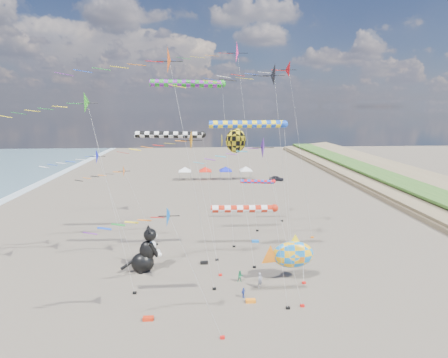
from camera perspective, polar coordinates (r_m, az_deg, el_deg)
ground at (r=30.13m, az=0.86°, el=-24.31°), size 260.00×260.00×0.00m
delta_kite_0 at (r=28.50m, az=4.40°, el=4.63°), size 9.75×1.98×15.51m
delta_kite_1 at (r=40.59m, az=-19.54°, el=3.06°), size 8.21×1.88×13.37m
delta_kite_2 at (r=32.81m, az=-21.99°, el=10.99°), size 9.93×2.05×19.15m
delta_kite_3 at (r=34.59m, az=-6.43°, el=5.86°), size 9.92×2.39×15.68m
delta_kite_4 at (r=45.66m, az=8.33°, el=16.84°), size 14.30×2.23×23.35m
delta_kite_5 at (r=25.58m, az=-9.36°, el=-7.44°), size 8.99×1.77×10.65m
delta_kite_6 at (r=31.95m, az=-11.06°, el=18.33°), size 13.52×2.62×23.09m
delta_kite_7 at (r=39.33m, az=6.44°, el=16.23°), size 13.58×2.66×22.46m
delta_kite_8 at (r=48.27m, az=0.69°, el=19.85°), size 14.89×3.10×26.31m
delta_kite_9 at (r=45.35m, az=-16.89°, el=0.70°), size 9.12×1.66×10.67m
windsock_0 at (r=42.13m, az=-5.54°, el=15.14°), size 10.03×0.88×20.78m
windsock_1 at (r=29.21m, az=3.76°, el=-4.99°), size 7.03×0.66×9.74m
windsock_2 at (r=38.41m, az=-8.40°, el=7.06°), size 8.98×0.75×15.13m
windsock_3 at (r=37.24m, az=4.40°, el=8.81°), size 9.65×0.82×16.32m
windsock_4 at (r=53.67m, az=5.77°, el=-0.48°), size 6.84×0.61×6.79m
angelfish_kite at (r=38.33m, az=1.64°, el=6.08°), size 3.74×3.02×15.38m
cat_inflatable at (r=39.70m, az=-12.85°, el=-11.06°), size 4.15×2.87×5.08m
fish_inflatable at (r=37.49m, az=11.09°, el=-11.98°), size 5.82×2.46×4.99m
person_adult at (r=36.31m, az=5.92°, el=-16.12°), size 0.70×0.65×1.60m
child_green at (r=37.31m, az=2.67°, el=-15.58°), size 0.66×0.55×1.23m
child_blue at (r=34.72m, az=3.19°, el=-18.03°), size 0.59×0.58×1.00m
kite_bag_0 at (r=47.38m, az=5.13°, el=-10.09°), size 0.90×0.44×0.30m
kite_bag_1 at (r=41.29m, az=-3.25°, el=-13.48°), size 0.90×0.44×0.30m
kite_bag_2 at (r=32.44m, az=-12.26°, el=-21.37°), size 0.90×0.44×0.30m
kite_bag_3 at (r=34.22m, az=4.37°, el=-19.21°), size 0.90×0.44×0.30m
tent_row at (r=85.60m, az=-1.40°, el=1.93°), size 19.20×4.20×3.80m
parked_car at (r=86.02m, az=8.59°, el=0.12°), size 3.75×2.40×1.19m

